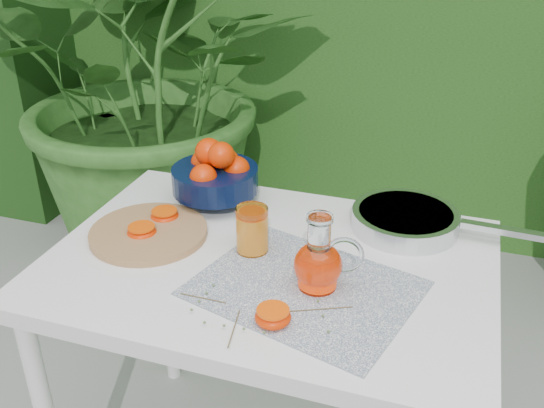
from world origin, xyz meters
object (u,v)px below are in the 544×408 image
(white_table, at_px, (269,288))
(cutting_board, at_px, (149,233))
(fruit_bowl, at_px, (216,174))
(saute_pan, at_px, (407,219))
(juice_pitcher, at_px, (319,263))

(white_table, bearing_deg, cutting_board, 179.33)
(white_table, distance_m, cutting_board, 0.32)
(fruit_bowl, distance_m, saute_pan, 0.50)
(white_table, distance_m, juice_pitcher, 0.21)
(cutting_board, distance_m, juice_pitcher, 0.45)
(cutting_board, xyz_separation_m, fruit_bowl, (0.09, 0.22, 0.07))
(white_table, bearing_deg, fruit_bowl, 135.00)
(fruit_bowl, height_order, saute_pan, fruit_bowl)
(fruit_bowl, height_order, juice_pitcher, fruit_bowl)
(white_table, relative_size, juice_pitcher, 5.95)
(fruit_bowl, bearing_deg, white_table, -45.00)
(fruit_bowl, bearing_deg, cutting_board, -111.37)
(saute_pan, bearing_deg, juice_pitcher, -114.85)
(fruit_bowl, distance_m, juice_pitcher, 0.47)
(white_table, height_order, saute_pan, saute_pan)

